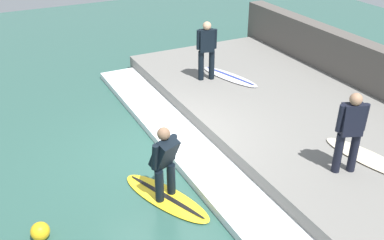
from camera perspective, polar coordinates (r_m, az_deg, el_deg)
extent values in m
plane|color=#2D564C|center=(9.56, -3.34, -4.49)|extent=(28.00, 28.00, 0.00)
cube|color=slate|center=(10.93, 12.18, 0.64)|extent=(4.40, 9.94, 0.44)
cube|color=#544F49|center=(12.30, 21.53, 5.29)|extent=(0.50, 10.44, 1.56)
cube|color=white|center=(9.69, -0.69, -3.39)|extent=(1.02, 9.44, 0.17)
ellipsoid|color=yellow|center=(8.33, -3.34, -9.79)|extent=(1.29, 2.12, 0.06)
ellipsoid|color=black|center=(8.31, -3.35, -9.61)|extent=(0.78, 1.79, 0.01)
cylinder|color=black|center=(8.05, -4.16, -8.36)|extent=(0.16, 0.16, 0.62)
cylinder|color=black|center=(8.22, -2.67, -7.46)|extent=(0.16, 0.16, 0.62)
cube|color=black|center=(7.79, -3.53, -4.30)|extent=(0.52, 0.56, 0.63)
sphere|color=#846047|center=(7.59, -3.62, -1.75)|extent=(0.23, 0.23, 0.23)
cylinder|color=black|center=(7.65, -4.72, -4.73)|extent=(0.11, 0.21, 0.54)
cylinder|color=black|center=(7.91, -2.41, -3.45)|extent=(0.11, 0.21, 0.54)
cylinder|color=black|center=(8.60, 19.82, -3.87)|extent=(0.15, 0.15, 0.78)
cylinder|color=black|center=(8.48, 18.07, -4.02)|extent=(0.15, 0.15, 0.78)
cube|color=black|center=(8.22, 19.67, 0.06)|extent=(0.44, 0.37, 0.59)
sphere|color=#A87A5B|center=(8.06, 20.10, 2.49)|extent=(0.22, 0.22, 0.22)
cylinder|color=black|center=(8.30, 21.04, 0.34)|extent=(0.11, 0.12, 0.51)
cylinder|color=black|center=(8.12, 18.34, 0.20)|extent=(0.11, 0.12, 0.51)
ellipsoid|color=beige|center=(9.22, 21.54, -4.53)|extent=(0.90, 1.98, 0.06)
cylinder|color=black|center=(12.00, 2.51, 7.00)|extent=(0.15, 0.15, 0.78)
cylinder|color=black|center=(11.94, 1.15, 6.91)|extent=(0.15, 0.15, 0.78)
cube|color=black|center=(11.74, 1.88, 10.05)|extent=(0.43, 0.34, 0.59)
sphere|color=tan|center=(11.62, 1.91, 11.86)|extent=(0.22, 0.22, 0.22)
cylinder|color=black|center=(11.78, 2.92, 10.26)|extent=(0.11, 0.12, 0.51)
cylinder|color=black|center=(11.68, 0.85, 10.15)|extent=(0.11, 0.12, 0.51)
ellipsoid|color=silver|center=(12.22, 4.81, 5.50)|extent=(0.97, 1.96, 0.06)
ellipsoid|color=navy|center=(12.21, 4.82, 5.64)|extent=(0.57, 1.70, 0.01)
sphere|color=yellow|center=(7.83, -18.72, -13.25)|extent=(0.31, 0.31, 0.31)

